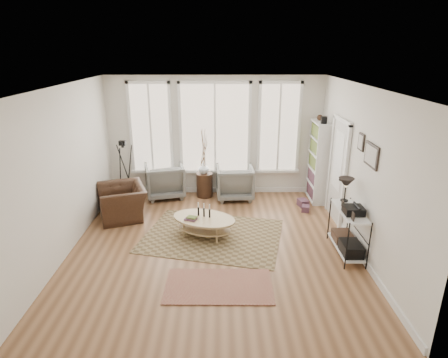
{
  "coord_description": "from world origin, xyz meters",
  "views": [
    {
      "loc": [
        0.14,
        -6.2,
        3.5
      ],
      "look_at": [
        0.2,
        0.6,
        1.1
      ],
      "focal_mm": 30.0,
      "sensor_mm": 36.0,
      "label": 1
    }
  ],
  "objects_px": {
    "armchair_left": "(165,180)",
    "low_shelf": "(348,227)",
    "coffee_table": "(204,222)",
    "bookcase": "(318,162)",
    "armchair_right": "(235,182)",
    "accent_chair": "(123,202)",
    "side_table": "(204,165)"
  },
  "relations": [
    {
      "from": "armchair_left",
      "to": "low_shelf",
      "type": "bearing_deg",
      "value": 128.9
    },
    {
      "from": "low_shelf",
      "to": "coffee_table",
      "type": "distance_m",
      "value": 2.67
    },
    {
      "from": "bookcase",
      "to": "coffee_table",
      "type": "distance_m",
      "value": 3.29
    },
    {
      "from": "coffee_table",
      "to": "armchair_right",
      "type": "height_order",
      "value": "armchair_right"
    },
    {
      "from": "low_shelf",
      "to": "bookcase",
      "type": "bearing_deg",
      "value": 88.72
    },
    {
      "from": "bookcase",
      "to": "coffee_table",
      "type": "height_order",
      "value": "bookcase"
    },
    {
      "from": "bookcase",
      "to": "armchair_left",
      "type": "bearing_deg",
      "value": 176.5
    },
    {
      "from": "armchair_left",
      "to": "accent_chair",
      "type": "height_order",
      "value": "armchair_left"
    },
    {
      "from": "armchair_right",
      "to": "side_table",
      "type": "xyz_separation_m",
      "value": [
        -0.74,
        0.11,
        0.4
      ]
    },
    {
      "from": "armchair_left",
      "to": "accent_chair",
      "type": "distance_m",
      "value": 1.4
    },
    {
      "from": "low_shelf",
      "to": "accent_chair",
      "type": "bearing_deg",
      "value": 160.29
    },
    {
      "from": "armchair_right",
      "to": "low_shelf",
      "type": "bearing_deg",
      "value": 122.82
    },
    {
      "from": "bookcase",
      "to": "low_shelf",
      "type": "bearing_deg",
      "value": -91.28
    },
    {
      "from": "low_shelf",
      "to": "side_table",
      "type": "relative_size",
      "value": 0.78
    },
    {
      "from": "side_table",
      "to": "accent_chair",
      "type": "height_order",
      "value": "side_table"
    },
    {
      "from": "bookcase",
      "to": "side_table",
      "type": "xyz_separation_m",
      "value": [
        -2.7,
        0.22,
        -0.15
      ]
    },
    {
      "from": "bookcase",
      "to": "armchair_right",
      "type": "xyz_separation_m",
      "value": [
        -1.96,
        0.11,
        -0.55
      ]
    },
    {
      "from": "low_shelf",
      "to": "armchair_left",
      "type": "distance_m",
      "value": 4.54
    },
    {
      "from": "armchair_left",
      "to": "side_table",
      "type": "relative_size",
      "value": 0.55
    },
    {
      "from": "armchair_left",
      "to": "coffee_table",
      "type": "bearing_deg",
      "value": 102.55
    },
    {
      "from": "low_shelf",
      "to": "accent_chair",
      "type": "xyz_separation_m",
      "value": [
        -4.37,
        1.56,
        -0.16
      ]
    },
    {
      "from": "low_shelf",
      "to": "armchair_right",
      "type": "xyz_separation_m",
      "value": [
        -1.9,
        2.63,
        -0.11
      ]
    },
    {
      "from": "bookcase",
      "to": "armchair_right",
      "type": "distance_m",
      "value": 2.04
    },
    {
      "from": "accent_chair",
      "to": "armchair_left",
      "type": "bearing_deg",
      "value": 126.62
    },
    {
      "from": "armchair_right",
      "to": "side_table",
      "type": "bearing_deg",
      "value": -11.88
    },
    {
      "from": "armchair_left",
      "to": "accent_chair",
      "type": "relative_size",
      "value": 0.86
    },
    {
      "from": "side_table",
      "to": "armchair_left",
      "type": "bearing_deg",
      "value": -180.0
    },
    {
      "from": "armchair_left",
      "to": "armchair_right",
      "type": "bearing_deg",
      "value": 162.27
    },
    {
      "from": "low_shelf",
      "to": "accent_chair",
      "type": "relative_size",
      "value": 1.21
    },
    {
      "from": "coffee_table",
      "to": "low_shelf",
      "type": "bearing_deg",
      "value": -14.21
    },
    {
      "from": "bookcase",
      "to": "coffee_table",
      "type": "bearing_deg",
      "value": -144.65
    },
    {
      "from": "bookcase",
      "to": "armchair_right",
      "type": "bearing_deg",
      "value": 176.77
    }
  ]
}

